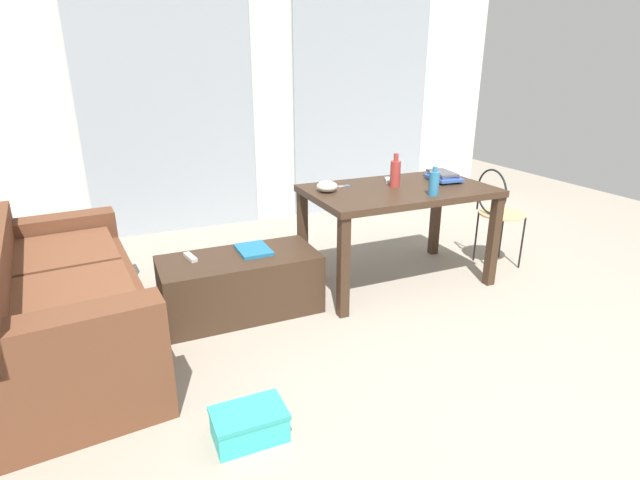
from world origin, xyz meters
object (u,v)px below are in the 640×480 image
bottle_far (434,183)px  shoebox (249,424)px  coffee_table (240,284)px  tv_remote_on_table (389,180)px  wire_chair (497,206)px  tv_remote_primary (190,257)px  bowl (327,186)px  magazine (253,250)px  scissors (345,186)px  book_stack (443,177)px  craft_table (398,200)px  bottle_near (395,173)px  couch (57,307)px

bottle_far → shoebox: bottle_far is taller
coffee_table → tv_remote_on_table: 1.46m
wire_chair → shoebox: bearing=-154.7°
tv_remote_primary → shoebox: (0.01, -1.33, -0.36)m
bowl → magazine: size_ratio=0.54×
tv_remote_on_table → wire_chair: bearing=9.0°
wire_chair → shoebox: 2.83m
scissors → shoebox: 2.05m
bowl → book_stack: size_ratio=0.51×
wire_chair → shoebox: wire_chair is taller
magazine → scissors: bearing=12.4°
bottle_far → bowl: 0.77m
craft_table → bottle_near: bearing=108.5°
couch → tv_remote_primary: size_ratio=11.91×
bottle_far → magazine: (-1.26, 0.33, -0.43)m
shoebox → magazine: bearing=71.9°
book_stack → bottle_near: bearing=-179.6°
craft_table → magazine: craft_table is taller
wire_chair → magazine: 2.11m
wire_chair → scissors: (-1.30, 0.28, 0.24)m
bottle_far → bowl: (-0.66, 0.40, -0.05)m
coffee_table → bottle_far: (1.39, -0.27, 0.65)m
craft_table → bottle_near: size_ratio=5.48×
couch → tv_remote_primary: (0.82, 0.18, 0.12)m
bowl → tv_remote_on_table: bearing=9.8°
craft_table → wire_chair: bearing=-4.1°
coffee_table → tv_remote_on_table: (1.32, 0.23, 0.57)m
couch → wire_chair: size_ratio=2.23×
couch → bottle_near: bottle_near is taller
bottle_near → magazine: bearing=-179.4°
couch → coffee_table: 1.14m
craft_table → scissors: 0.43m
scissors → tv_remote_primary: 1.29m
couch → bottle_near: (2.40, 0.15, 0.56)m
craft_table → wire_chair: size_ratio=1.64×
bottle_near → scissors: bottle_near is taller
wire_chair → shoebox: (-2.53, -1.20, -0.46)m
coffee_table → wire_chair: wire_chair is taller
coffee_table → tv_remote_primary: bearing=163.7°
shoebox → tv_remote_on_table: bearing=42.2°
bottle_far → scissors: size_ratio=1.92×
bowl → shoebox: bowl is taller
book_stack → tv_remote_primary: (-2.04, 0.02, -0.38)m
scissors → tv_remote_primary: (-1.24, -0.15, -0.34)m
craft_table → bowl: bearing=169.3°
tv_remote_primary → shoebox: tv_remote_primary is taller
coffee_table → shoebox: coffee_table is taller
coffee_table → craft_table: craft_table is taller
couch → bowl: (1.85, 0.22, 0.50)m
coffee_table → book_stack: book_stack is taller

